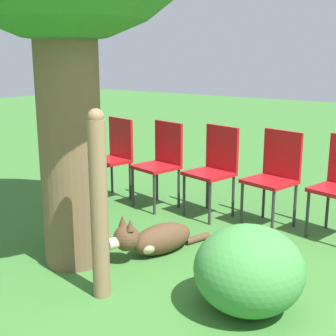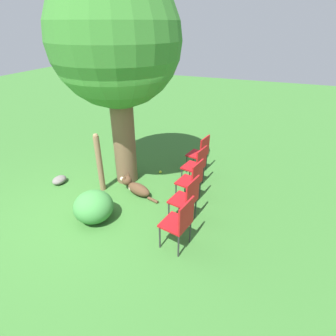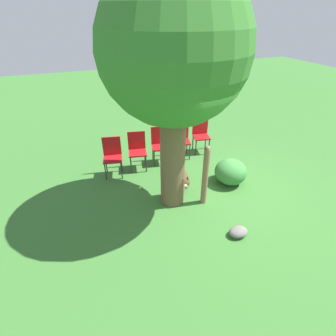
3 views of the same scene
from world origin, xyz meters
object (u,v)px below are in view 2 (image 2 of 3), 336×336
(fence_post, at_px, (99,163))
(red_chair_3, at_px, (197,164))
(red_chair_1, at_px, (187,198))
(tennis_ball, at_px, (160,172))
(red_chair_0, at_px, (180,221))
(dog, at_px, (136,187))
(oak_tree, at_px, (116,44))
(red_chair_4, at_px, (200,152))
(red_chair_2, at_px, (192,179))

(fence_post, distance_m, red_chair_3, 2.12)
(red_chair_1, bearing_deg, tennis_ball, -40.51)
(red_chair_0, bearing_deg, dog, -27.11)
(red_chair_3, bearing_deg, red_chair_1, 110.07)
(oak_tree, height_order, red_chair_4, oak_tree)
(red_chair_0, distance_m, red_chair_3, 1.95)
(fence_post, xyz_separation_m, red_chair_1, (2.09, -0.38, -0.13))
(red_chair_0, bearing_deg, red_chair_2, -69.93)
(dog, xyz_separation_m, red_chair_4, (1.05, 1.43, 0.41))
(oak_tree, relative_size, tennis_ball, 62.95)
(red_chair_2, height_order, red_chair_4, same)
(fence_post, relative_size, red_chair_0, 1.41)
(red_chair_1, distance_m, red_chair_4, 1.95)
(oak_tree, relative_size, red_chair_4, 4.46)
(red_chair_0, relative_size, red_chair_3, 1.00)
(dog, relative_size, red_chair_3, 1.10)
(red_chair_0, bearing_deg, fence_post, -13.00)
(dog, xyz_separation_m, red_chair_2, (1.23, 0.14, 0.41))
(red_chair_1, height_order, red_chair_3, same)
(oak_tree, height_order, fence_post, oak_tree)
(oak_tree, height_order, red_chair_3, oak_tree)
(fence_post, bearing_deg, red_chair_2, 7.61)
(fence_post, relative_size, red_chair_1, 1.41)
(red_chair_1, bearing_deg, red_chair_2, -69.93)
(oak_tree, relative_size, fence_post, 3.17)
(tennis_ball, bearing_deg, fence_post, -129.27)
(dog, xyz_separation_m, red_chair_0, (1.41, -1.15, 0.41))
(red_chair_2, bearing_deg, red_chair_3, -69.93)
(fence_post, xyz_separation_m, tennis_ball, (0.93, 1.14, -0.65))
(oak_tree, xyz_separation_m, dog, (0.47, -0.47, -2.81))
(tennis_ball, bearing_deg, red_chair_3, -13.12)
(red_chair_4, bearing_deg, oak_tree, 44.31)
(oak_tree, distance_m, dog, 2.89)
(red_chair_2, distance_m, red_chair_4, 1.30)
(fence_post, relative_size, red_chair_2, 1.41)
(dog, xyz_separation_m, red_chair_3, (1.14, 0.78, 0.41))
(dog, relative_size, fence_post, 0.78)
(red_chair_1, distance_m, tennis_ball, 1.98)
(red_chair_1, relative_size, red_chair_3, 1.00)
(red_chair_3, distance_m, red_chair_4, 0.65)
(red_chair_0, xyz_separation_m, red_chair_2, (-0.18, 1.29, 0.00))
(red_chair_3, relative_size, tennis_ball, 14.11)
(red_chair_1, distance_m, red_chair_3, 1.30)
(fence_post, xyz_separation_m, red_chair_4, (1.82, 1.56, -0.13))
(red_chair_0, xyz_separation_m, red_chair_3, (-0.27, 1.93, 0.00))
(dog, relative_size, red_chair_1, 1.10)
(red_chair_3, bearing_deg, fence_post, 37.58)
(fence_post, bearing_deg, red_chair_0, -25.08)
(red_chair_4, distance_m, tennis_ball, 1.11)
(fence_post, height_order, red_chair_1, fence_post)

